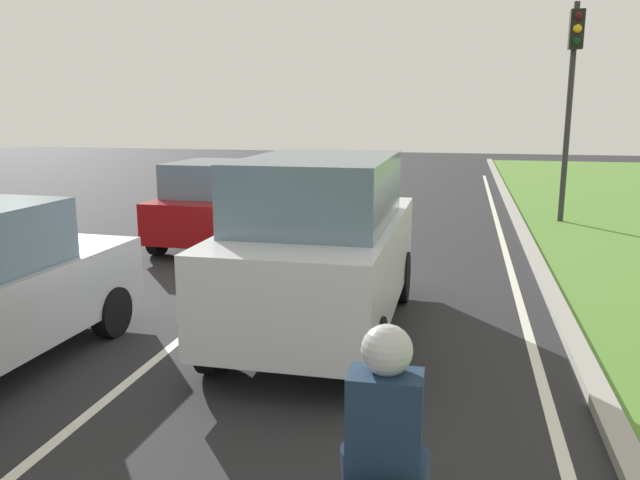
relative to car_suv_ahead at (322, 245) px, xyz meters
The scene contains 8 objects.
ground_plane 4.71m from the car_suv_ahead, 102.38° to the left, with size 60.00×60.00×0.00m, color #262628.
lane_line_center 4.90m from the car_suv_ahead, 110.64° to the left, with size 0.12×32.00×0.01m, color silver.
lane_line_right_edge 5.30m from the car_suv_ahead, 59.51° to the left, with size 0.12×32.00×0.01m, color silver.
curb_right 5.55m from the car_suv_ahead, 54.96° to the left, with size 0.24×48.00×0.12m, color #9E9B93.
car_suv_ahead is the anchor object (origin of this frame).
car_hatchback_far 5.83m from the car_suv_ahead, 124.96° to the left, with size 1.85×3.76×1.78m.
rider_person 4.65m from the car_suv_ahead, 73.19° to the right, with size 0.51×0.41×1.16m.
traffic_light_near_right 10.16m from the car_suv_ahead, 65.03° to the left, with size 0.32×0.50×5.32m.
Camera 1 is at (2.67, 1.93, 2.86)m, focal length 35.47 mm.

